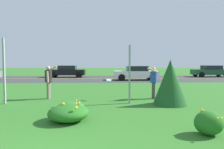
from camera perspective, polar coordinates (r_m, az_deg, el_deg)
The scene contains 15 objects.
ground_plane at distance 12.99m, azimuth -7.69°, elevation -4.63°, with size 120.00×120.00×0.00m, color #2D6B23.
highway_strip at distance 23.30m, azimuth -5.28°, elevation -1.11°, with size 120.00×9.90×0.01m, color #38383A.
highway_center_stripe at distance 23.30m, azimuth -5.28°, elevation -1.10°, with size 120.00×0.16×0.00m, color yellow.
daylily_clump_mid_center at distance 6.48m, azimuth -12.07°, elevation -10.43°, with size 1.24×1.29×0.56m.
daylily_clump_front_right at distance 7.68m, azimuth -11.45°, elevation -8.84°, with size 0.99×0.88×0.38m.
daylily_clump_near_camera at distance 5.69m, azimuth 25.37°, elevation -12.11°, with size 0.70×0.66×0.62m.
sign_post_near_path at distance 9.95m, azimuth -27.90°, elevation 0.84°, with size 0.07×0.10×2.84m.
sign_post_by_roadside at distance 8.95m, azimuth 4.91°, elevation 0.04°, with size 0.07×0.10×2.55m.
evergreen_shrub_side at distance 9.02m, azimuth 15.91°, elevation -2.07°, with size 1.43×1.43×1.92m, color #1E5123.
person_thrower_dark_shirt at distance 10.55m, azimuth -17.29°, elevation -1.26°, with size 0.55×0.49×1.64m.
person_catcher_blue_shirt at distance 10.31m, azimuth 11.52°, elevation -1.51°, with size 0.54×0.49×1.56m.
frisbee_pale_blue at distance 9.81m, azimuth -0.90°, elevation -1.57°, with size 0.26×0.26×0.10m.
car_dark_green_leftmost at distance 28.84m, azimuth 25.82°, elevation 0.88°, with size 4.50×2.00×1.45m.
car_white_center_left at distance 21.26m, azimuth 6.76°, elevation 0.45°, with size 4.50×2.00×1.45m.
car_black_center_right at distance 25.86m, azimuth -12.48°, elevation 0.89°, with size 4.50×2.00×1.45m.
Camera 1 is at (1.23, -2.41, 1.78)m, focal length 32.77 mm.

